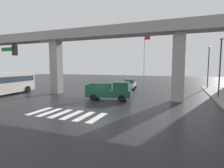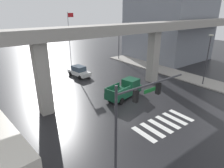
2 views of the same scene
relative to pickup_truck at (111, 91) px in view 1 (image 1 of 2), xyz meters
name	(u,v)px [view 1 (image 1 of 2)]	position (x,y,z in m)	size (l,w,h in m)	color
ground_plane	(95,102)	(-1.10, -1.93, -0.99)	(120.00, 120.00, 0.00)	#232326
crosswalk_stripes	(66,114)	(-1.10, -7.05, -0.98)	(6.05, 2.80, 0.01)	silver
elevated_overpass	(109,37)	(-1.10, 2.03, 6.53)	(58.38, 2.42, 8.69)	#9E9991
pickup_truck	(111,91)	(0.00, 0.00, 0.00)	(5.38, 2.90, 2.08)	#14472D
sedan_white	(130,84)	(-0.78, 10.70, -0.14)	(2.39, 4.50, 1.72)	silver
street_lamp_mid_block	(220,61)	(11.75, 6.06, 3.57)	(0.44, 0.70, 7.24)	#38383D
street_lamp_far_north	(209,62)	(11.75, 15.88, 3.57)	(0.44, 0.70, 7.24)	#38383D
flagpole	(145,57)	(0.62, 16.27, 4.77)	(1.16, 0.12, 9.93)	silver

